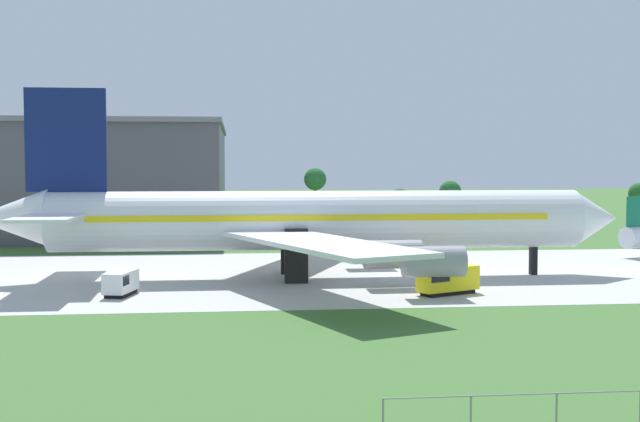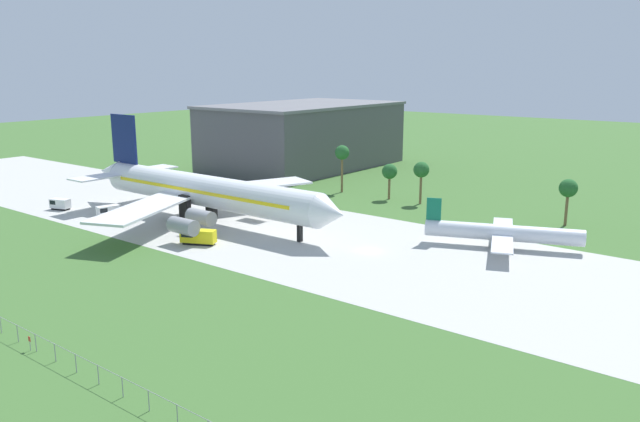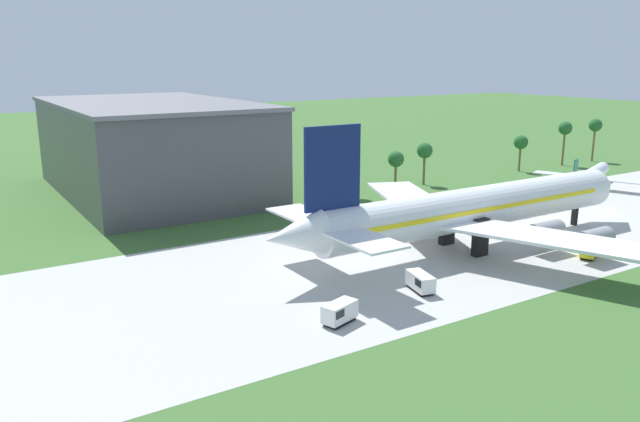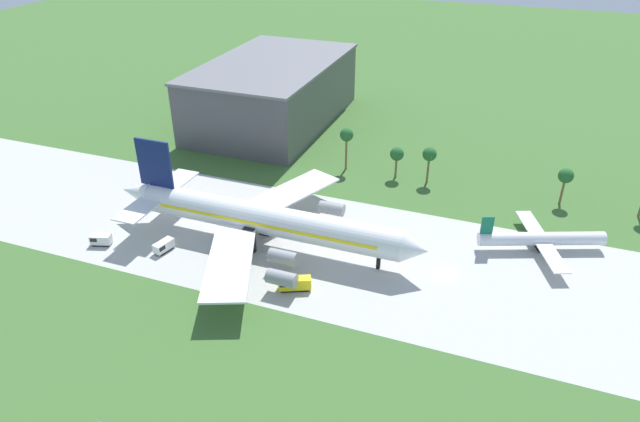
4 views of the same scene
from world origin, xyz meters
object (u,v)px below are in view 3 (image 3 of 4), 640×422
at_px(jet_airliner, 472,209).
at_px(regional_aircraft, 588,176).
at_px(baggage_tug, 590,247).
at_px(fuel_truck, 339,313).
at_px(terminal_building, 151,147).
at_px(catering_van, 421,282).

bearing_deg(jet_airliner, regional_aircraft, 18.43).
bearing_deg(baggage_tug, regional_aircraft, 35.45).
height_order(fuel_truck, terminal_building, terminal_building).
height_order(jet_airliner, baggage_tug, jet_airliner).
bearing_deg(regional_aircraft, jet_airliner, -161.57).
distance_m(fuel_truck, catering_van, 14.38).
relative_size(jet_airliner, fuel_truck, 14.99).
xyz_separation_m(fuel_truck, terminal_building, (4.60, 79.64, 8.53)).
xyz_separation_m(jet_airliner, baggage_tug, (12.12, -12.44, -4.84)).
xyz_separation_m(jet_airliner, fuel_truck, (-32.90, -12.55, -4.97)).
xyz_separation_m(fuel_truck, catering_van, (14.16, 2.54, -0.04)).
xyz_separation_m(jet_airliner, terminal_building, (-28.29, 67.09, 3.56)).
relative_size(jet_airliner, terminal_building, 1.15).
bearing_deg(regional_aircraft, terminal_building, 149.96).
relative_size(jet_airliner, regional_aircraft, 2.73).
xyz_separation_m(jet_airliner, catering_van, (-18.74, -10.01, -5.01)).
bearing_deg(regional_aircraft, catering_van, -159.00).
bearing_deg(catering_van, fuel_truck, -169.83).
xyz_separation_m(baggage_tug, fuel_truck, (-45.02, -0.11, -0.14)).
height_order(catering_van, terminal_building, terminal_building).
height_order(baggage_tug, catering_van, baggage_tug).
bearing_deg(jet_airliner, catering_van, -151.89).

